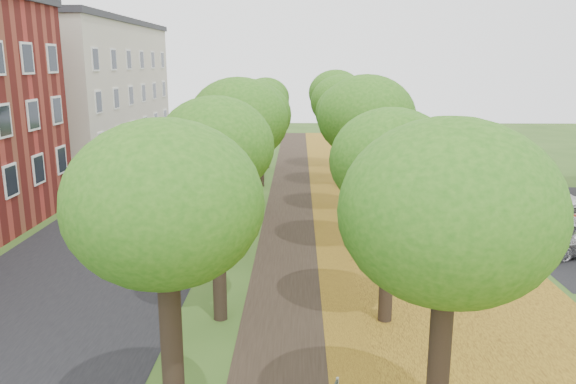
{
  "coord_description": "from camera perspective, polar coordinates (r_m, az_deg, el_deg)",
  "views": [
    {
      "loc": [
        0.06,
        -9.14,
        7.35
      ],
      "look_at": [
        -0.33,
        11.71,
        2.5
      ],
      "focal_mm": 35.0,
      "sensor_mm": 36.0,
      "label": 1
    }
  ],
  "objects": [
    {
      "name": "street_asphalt",
      "position": [
        26.35,
        -15.68,
        -3.6
      ],
      "size": [
        8.0,
        70.0,
        0.01
      ],
      "primitive_type": "cube",
      "color": "black",
      "rests_on": "ground"
    },
    {
      "name": "tree_row_east",
      "position": [
        24.4,
        7.1,
        7.22
      ],
      "size": [
        3.46,
        33.46,
        6.42
      ],
      "color": "black",
      "rests_on": "ground"
    },
    {
      "name": "car_grey",
      "position": [
        27.62,
        25.92,
        -2.38
      ],
      "size": [
        4.5,
        2.68,
        1.22
      ],
      "primitive_type": "imported",
      "rotation": [
        0.0,
        0.0,
        1.33
      ],
      "color": "#2E2E33",
      "rests_on": "ground"
    },
    {
      "name": "car_white",
      "position": [
        29.97,
        23.88,
        -0.8
      ],
      "size": [
        5.52,
        3.03,
        1.47
      ],
      "primitive_type": "imported",
      "rotation": [
        0.0,
        0.0,
        1.45
      ],
      "color": "white",
      "rests_on": "ground"
    },
    {
      "name": "footpath",
      "position": [
        25.24,
        0.89,
        -3.83
      ],
      "size": [
        3.2,
        70.0,
        0.01
      ],
      "primitive_type": "cube",
      "color": "black",
      "rests_on": "ground"
    },
    {
      "name": "building_cream",
      "position": [
        45.52,
        -21.24,
        9.53
      ],
      "size": [
        10.3,
        20.3,
        10.4
      ],
      "color": "beige",
      "rests_on": "ground"
    },
    {
      "name": "tree_row_west",
      "position": [
        24.38,
        -4.29,
        7.28
      ],
      "size": [
        3.46,
        33.46,
        6.42
      ],
      "color": "black",
      "rests_on": "ground"
    },
    {
      "name": "leaf_verge",
      "position": [
        25.72,
        12.13,
        -3.81
      ],
      "size": [
        7.5,
        70.0,
        0.01
      ],
      "primitive_type": "cube",
      "color": "#B18420",
      "rests_on": "ground"
    }
  ]
}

